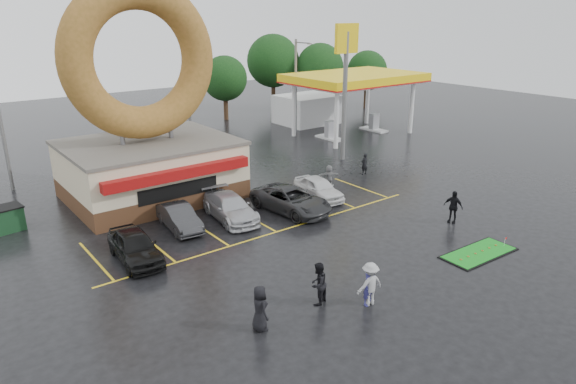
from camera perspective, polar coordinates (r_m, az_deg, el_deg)
ground at (r=25.76m, az=3.24°, el=-6.87°), size 120.00×120.00×0.00m
donut_shop at (r=33.47m, az=-15.41°, el=6.75°), size 10.20×8.70×13.50m
gas_station at (r=52.62m, az=5.07°, el=10.89°), size 12.30×13.65×5.90m
shell_sign at (r=40.95m, az=6.43°, el=13.64°), size 2.20×0.36×10.60m
streetlight_left at (r=38.28m, az=-29.33°, el=6.97°), size 0.40×2.21×9.00m
streetlight_mid at (r=43.38m, az=-10.96°, el=10.27°), size 0.40×2.21×9.00m
streetlight_right at (r=50.64m, az=0.92°, el=11.87°), size 0.40×2.21×9.00m
tree_far_a at (r=63.12m, az=3.56°, el=13.69°), size 5.60×5.60×8.00m
tree_far_b at (r=65.86m, az=8.78°, el=13.17°), size 4.90×4.90×7.00m
tree_far_c at (r=63.71m, az=-1.67°, el=14.35°), size 6.30×6.30×9.00m
tree_far_d at (r=57.81m, az=-7.05°, el=12.41°), size 4.90×4.90×7.00m
car_black at (r=25.83m, az=-16.64°, el=-5.79°), size 2.08×4.52×1.50m
car_dgrey at (r=28.98m, az=-12.00°, el=-2.78°), size 1.76×4.14×1.33m
car_silver at (r=29.84m, az=-6.43°, el=-1.72°), size 2.58×5.08×1.41m
car_grey at (r=30.75m, az=0.34°, el=-0.87°), size 3.12×5.62×1.49m
car_white at (r=32.98m, az=3.42°, el=0.44°), size 2.12×4.28×1.40m
person_blue at (r=21.43m, az=9.06°, el=-10.14°), size 0.71×0.51×1.81m
person_blackjkt at (r=21.26m, az=3.36°, el=-10.14°), size 1.08×0.98×1.83m
person_hoodie at (r=21.43m, az=9.09°, el=-10.06°), size 1.27×0.82×1.87m
person_bystander at (r=19.69m, az=-3.15°, el=-12.77°), size 0.70×0.96×1.82m
person_cameraman at (r=30.59m, az=17.87°, el=-1.56°), size 0.72×1.18×1.88m
person_walker_near at (r=35.10m, az=4.58°, el=1.74°), size 1.52×1.09×1.59m
person_walker_far at (r=38.27m, az=8.48°, el=3.09°), size 0.59×0.39×1.59m
dumpster at (r=32.04m, az=-28.99°, el=-2.74°), size 1.95×1.43×1.30m
putting_green at (r=27.44m, az=20.44°, el=-6.36°), size 4.21×1.96×0.52m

